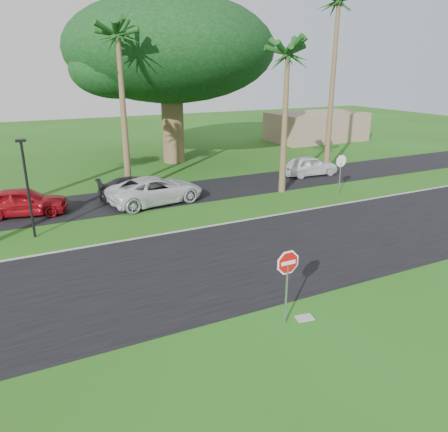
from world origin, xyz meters
name	(u,v)px	position (x,y,z in m)	size (l,w,h in m)	color
ground	(228,286)	(0.00, 0.00, 0.00)	(120.00, 120.00, 0.00)	#264B12
road	(206,265)	(0.00, 2.00, 0.01)	(120.00, 8.00, 0.02)	black
parking_strip	(136,199)	(0.00, 12.50, 0.01)	(120.00, 5.00, 0.02)	black
curb	(172,233)	(0.00, 6.05, 0.03)	(120.00, 0.12, 0.06)	gray
stop_sign_near	(287,272)	(0.50, -3.00, 1.77)	(1.05, 0.07, 2.62)	gray
stop_sign_far	(341,166)	(12.00, 8.00, 1.77)	(1.05, 0.07, 2.62)	gray
palm_center	(118,39)	(0.00, 14.00, 9.16)	(5.00, 5.00, 10.50)	brown
palm_right_near	(288,58)	(9.00, 10.00, 8.19)	(5.00, 5.00, 9.50)	brown
palm_right_far	(338,6)	(15.00, 13.00, 11.58)	(5.00, 5.00, 13.00)	brown
canopy_tree	(170,50)	(6.00, 22.00, 8.95)	(16.50, 16.50, 13.12)	brown
streetlight_right	(27,183)	(-6.00, 8.50, 2.65)	(0.45, 0.25, 4.64)	black
building_far	(316,127)	(24.00, 26.00, 1.50)	(10.00, 6.00, 3.00)	gray
car_red	(23,202)	(-6.22, 12.16, 0.77)	(1.81, 4.49, 1.53)	maroon
car_dark	(137,189)	(0.10, 12.43, 0.68)	(1.89, 4.66, 1.35)	black
car_minivan	(156,190)	(0.90, 11.16, 0.79)	(2.61, 5.67, 1.58)	silver
car_pickup	(309,166)	(13.26, 12.80, 0.73)	(1.73, 4.30, 1.46)	silver
utility_slab	(305,318)	(1.21, -3.07, 0.03)	(0.55, 0.35, 0.06)	gray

